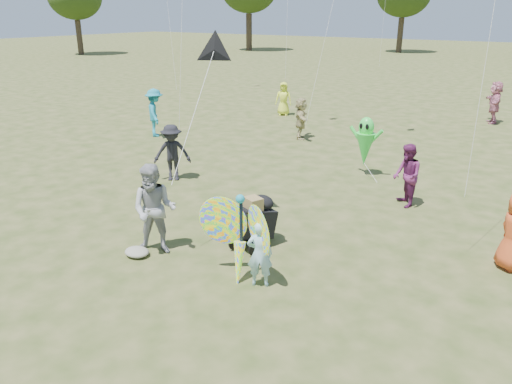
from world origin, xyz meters
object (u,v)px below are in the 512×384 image
adult_man (154,210)px  crowd_g (283,99)px  child_girl (260,254)px  crowd_j (495,102)px  jogging_stroller (256,218)px  butterfly_kite (240,237)px  crowd_d (301,118)px  crowd_b (172,153)px  alien_kite (365,143)px  crowd_i (155,113)px  crowd_e (407,176)px

adult_man → crowd_g: (-4.98, 13.41, -0.16)m
child_girl → crowd_j: bearing=-121.7°
jogging_stroller → adult_man: bearing=-115.6°
child_girl → crowd_j: (0.97, 16.86, 0.28)m
crowd_g → butterfly_kite: (6.98, -13.35, 0.07)m
jogging_stroller → butterfly_kite: butterfly_kite is taller
crowd_g → crowd_d: bearing=-74.9°
crowd_b → crowd_d: size_ratio=1.04×
crowd_j → alien_kite: crowd_j is taller
crowd_i → crowd_d: bearing=-107.2°
crowd_d → crowd_i: bearing=90.5°
child_girl → crowd_d: crowd_d is taller
adult_man → crowd_e: (3.32, 5.26, -0.14)m
adult_man → crowd_g: adult_man is taller
child_girl → crowd_j: crowd_j is taller
adult_man → crowd_d: bearing=74.0°
crowd_j → crowd_b: bearing=-42.3°
crowd_d → crowd_g: size_ratio=1.02×
butterfly_kite → crowd_b: bearing=143.9°
crowd_d → crowd_e: 7.19m
crowd_d → crowd_e: bearing=-159.4°
crowd_d → crowd_j: (5.55, 7.01, 0.12)m
crowd_b → crowd_d: (0.67, 6.33, -0.03)m
alien_kite → crowd_g: bearing=135.4°
child_girl → crowd_d: size_ratio=0.79×
crowd_e → crowd_i: bearing=-137.0°
crowd_e → crowd_d: bearing=-166.8°
crowd_g → alien_kite: (6.53, -6.45, 0.22)m
butterfly_kite → alien_kite: bearing=93.7°
crowd_e → crowd_i: size_ratio=0.86×
crowd_b → crowd_e: crowd_b is taller
crowd_j → butterfly_kite: 16.92m
crowd_b → crowd_d: 6.36m
crowd_d → jogging_stroller: bearing=174.0°
jogging_stroller → butterfly_kite: size_ratio=0.63×
crowd_i → crowd_j: 14.24m
crowd_i → jogging_stroller: bearing=-171.4°
crowd_b → crowd_i: size_ratio=0.89×
child_girl → crowd_i: (-9.40, 7.11, 0.30)m
crowd_b → crowd_i: (-4.16, 3.59, 0.10)m
crowd_d → butterfly_kite: bearing=173.8°
crowd_d → jogging_stroller: 9.33m
child_girl → jogging_stroller: (-0.92, 1.27, 0.00)m
child_girl → crowd_e: (0.91, 5.19, 0.17)m
crowd_e → crowd_g: bearing=-170.9°
butterfly_kite → alien_kite: (-0.45, 6.90, 0.15)m
crowd_e → crowd_i: crowd_i is taller
crowd_g → crowd_j: size_ratio=0.85×
crowd_g → butterfly_kite: bearing=-86.2°
crowd_i → crowd_j: bearing=-93.6°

